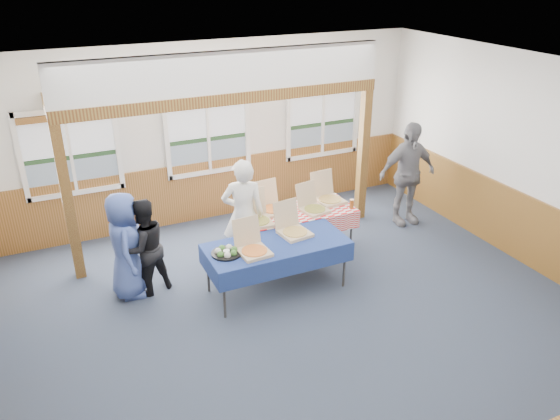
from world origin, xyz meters
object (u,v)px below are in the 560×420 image
object	(u,v)px
table_right	(297,215)
woman_white	(243,215)
man_blue	(125,246)
person_grey	(407,174)
woman_black	(144,247)
table_left	(277,247)

from	to	relation	value
table_right	woman_white	bearing A→B (deg)	-156.73
table_right	woman_white	distance (m)	0.94
table_right	man_blue	distance (m)	2.71
man_blue	person_grey	xyz separation A→B (m)	(5.00, 0.29, 0.15)
woman_white	woman_black	distance (m)	1.55
table_left	table_right	bearing A→B (deg)	42.08
woman_black	man_blue	bearing A→B (deg)	-27.67
table_right	person_grey	bearing A→B (deg)	28.38
man_blue	table_left	bearing A→B (deg)	-102.42
woman_black	person_grey	xyz separation A→B (m)	(4.75, 0.33, 0.22)
woman_white	woman_black	world-z (taller)	woman_white
woman_white	man_blue	distance (m)	1.78
woman_white	man_blue	size ratio (longest dim) A/B	1.13
woman_black	person_grey	size ratio (longest dim) A/B	0.77
table_right	woman_white	size ratio (longest dim) A/B	1.13
table_left	person_grey	size ratio (longest dim) A/B	1.12
woman_white	person_grey	world-z (taller)	person_grey
table_left	woman_white	size ratio (longest dim) A/B	1.19
table_left	table_right	world-z (taller)	same
table_left	person_grey	bearing A→B (deg)	13.30
table_right	person_grey	xyz separation A→B (m)	(2.29, 0.24, 0.24)
table_right	man_blue	size ratio (longest dim) A/B	1.28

